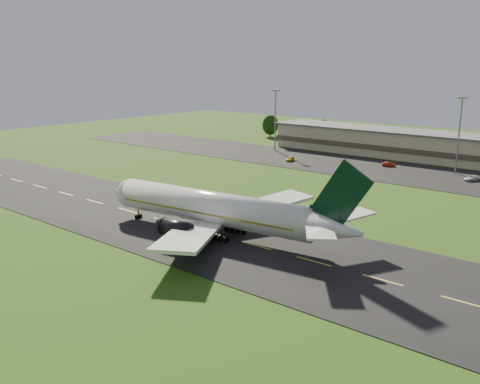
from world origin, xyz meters
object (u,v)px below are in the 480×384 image
Objects in this scene: service_vehicle_b at (389,164)px; service_vehicle_c at (473,178)px; airliner at (216,209)px; light_mast_west at (275,113)px; service_vehicle_a at (290,159)px; light_mast_centre at (460,126)px.

service_vehicle_c is (24.47, -4.26, 0.04)m from service_vehicle_b.
airliner is 10.96× the size of service_vehicle_c.
airliner reaches higher than service_vehicle_c.
light_mast_west reaches higher than service_vehicle_c.
service_vehicle_b is (26.50, 10.92, -0.08)m from service_vehicle_a.
light_mast_west is 1.00× the size of light_mast_centre.
service_vehicle_a is 28.66m from service_vehicle_b.
light_mast_west is 60.00m from light_mast_centre.
service_vehicle_a is 51.40m from service_vehicle_c.
light_mast_west is 67.96m from service_vehicle_c.
service_vehicle_c is (66.55, -6.71, -11.99)m from light_mast_west.
light_mast_west is at bearing -155.10° from service_vehicle_c.
airliner is at bearing -99.82° from light_mast_centre.
service_vehicle_c is at bearing -5.76° from light_mast_west.
airliner is at bearing -81.69° from service_vehicle_a.
airliner is 2.52× the size of light_mast_centre.
light_mast_west is at bearing 68.19° from service_vehicle_b.
service_vehicle_a is at bearing 107.92° from airliner.
light_mast_west reaches higher than service_vehicle_b.
airliner is at bearing 164.54° from service_vehicle_b.
service_vehicle_a is (-30.59, 66.54, -3.87)m from airliner.
service_vehicle_c is (20.38, 73.19, -3.91)m from airliner.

